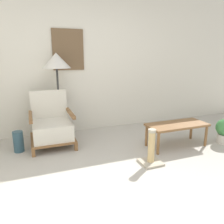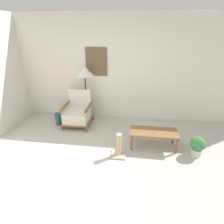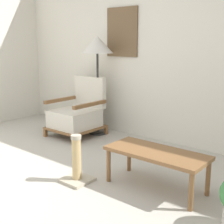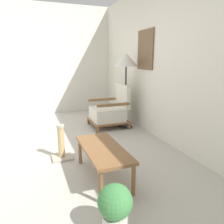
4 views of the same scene
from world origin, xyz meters
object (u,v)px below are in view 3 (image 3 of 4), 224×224
scratching_post (77,165)px  armchair (77,115)px  floor_lamp (97,49)px  vase (51,121)px  coffee_table (156,156)px

scratching_post → armchair: bearing=135.4°
floor_lamp → scratching_post: bearing=-54.9°
vase → armchair: bearing=11.3°
armchair → vase: (-0.52, -0.10, -0.16)m
coffee_table → vase: 2.51m
floor_lamp → coffee_table: bearing=-31.7°
coffee_table → vase: (-2.41, 0.68, -0.17)m
vase → floor_lamp: bearing=28.8°
armchair → scratching_post: bearing=-44.6°
armchair → floor_lamp: size_ratio=0.59×
coffee_table → floor_lamp: bearing=148.3°
coffee_table → scratching_post: (-0.70, -0.39, -0.16)m
armchair → vase: 0.55m
armchair → floor_lamp: bearing=57.9°
coffee_table → vase: bearing=164.2°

